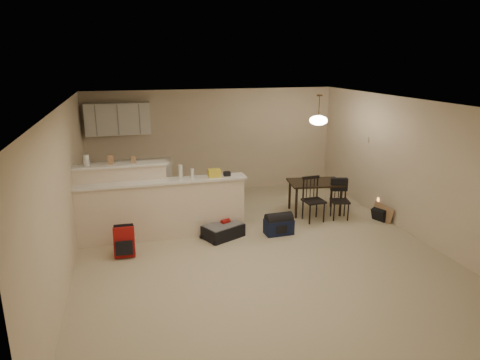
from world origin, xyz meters
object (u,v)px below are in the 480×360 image
object	(u,v)px
suitcase	(223,231)
black_daypack	(381,214)
dining_chair_far	(340,200)
dining_chair_near	(314,200)
navy_duffel	(279,227)
red_backpack	(124,242)
dining_table	(315,185)
pendant_lamp	(318,120)

from	to	relation	value
suitcase	black_daypack	bearing A→B (deg)	-25.45
black_daypack	dining_chair_far	bearing A→B (deg)	48.07
dining_chair_near	navy_duffel	bearing A→B (deg)	-157.75
red_backpack	black_daypack	distance (m)	5.07
black_daypack	navy_duffel	bearing A→B (deg)	72.67
red_backpack	navy_duffel	world-z (taller)	red_backpack
dining_table	red_backpack	distance (m)	4.12
dining_chair_far	suitcase	xyz separation A→B (m)	(-2.53, -0.30, -0.29)
dining_table	suitcase	size ratio (longest dim) A/B	1.69
suitcase	black_daypack	distance (m)	3.30
dining_table	navy_duffel	bearing A→B (deg)	-133.31
dining_table	navy_duffel	distance (m)	1.53
navy_duffel	black_daypack	size ratio (longest dim) A/B	1.77
pendant_lamp	dining_chair_far	xyz separation A→B (m)	(0.34, -0.49, -1.58)
dining_table	pendant_lamp	size ratio (longest dim) A/B	1.91
dining_chair_far	suitcase	bearing A→B (deg)	-159.56
dining_table	black_daypack	world-z (taller)	dining_table
dining_table	dining_chair_near	distance (m)	0.53
pendant_lamp	dining_chair_far	bearing A→B (deg)	-55.18
pendant_lamp	dining_chair_far	size ratio (longest dim) A/B	0.76
navy_duffel	pendant_lamp	bearing A→B (deg)	36.73
pendant_lamp	suitcase	bearing A→B (deg)	-160.13
red_backpack	navy_duffel	xyz separation A→B (m)	(2.81, 0.20, -0.11)
dining_chair_far	black_daypack	xyz separation A→B (m)	(0.77, -0.30, -0.27)
pendant_lamp	suitcase	size ratio (longest dim) A/B	0.88
dining_chair_far	red_backpack	world-z (taller)	dining_chair_far
dining_chair_near	pendant_lamp	bearing A→B (deg)	58.59
pendant_lamp	black_daypack	xyz separation A→B (m)	(1.11, -0.79, -1.86)
pendant_lamp	red_backpack	bearing A→B (deg)	-164.29
dining_table	red_backpack	world-z (taller)	dining_table
dining_table	dining_chair_near	size ratio (longest dim) A/B	1.31
red_backpack	dining_chair_near	bearing A→B (deg)	12.46
dining_table	dining_chair_near	xyz separation A→B (m)	(-0.23, -0.46, -0.15)
pendant_lamp	suitcase	distance (m)	2.98
suitcase	red_backpack	world-z (taller)	red_backpack
suitcase	red_backpack	bearing A→B (deg)	164.86
dining_table	dining_chair_far	bearing A→B (deg)	-47.13
navy_duffel	dining_chair_far	bearing A→B (deg)	14.16
dining_chair_far	pendant_lamp	bearing A→B (deg)	138.40
pendant_lamp	red_backpack	world-z (taller)	pendant_lamp
dining_chair_near	navy_duffel	distance (m)	1.06
suitcase	navy_duffel	distance (m)	1.05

